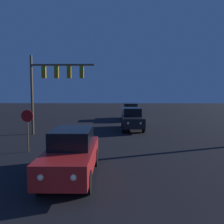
{
  "coord_description": "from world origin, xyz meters",
  "views": [
    {
      "loc": [
        0.22,
        -2.7,
        3.23
      ],
      "look_at": [
        0.0,
        10.91,
        2.05
      ],
      "focal_mm": 40.0,
      "sensor_mm": 36.0,
      "label": 1
    }
  ],
  "objects_px": {
    "car_near": "(72,153)",
    "car_far": "(130,111)",
    "traffic_signal_mast": "(52,79)",
    "car_mid": "(132,119)",
    "stop_sign": "(27,123)"
  },
  "relations": [
    {
      "from": "car_near",
      "to": "car_far",
      "type": "xyz_separation_m",
      "value": [
        3.24,
        18.65,
        0.0
      ]
    },
    {
      "from": "car_far",
      "to": "traffic_signal_mast",
      "type": "bearing_deg",
      "value": 54.83
    },
    {
      "from": "car_mid",
      "to": "traffic_signal_mast",
      "type": "height_order",
      "value": "traffic_signal_mast"
    },
    {
      "from": "car_far",
      "to": "car_mid",
      "type": "bearing_deg",
      "value": 86.28
    },
    {
      "from": "car_near",
      "to": "car_mid",
      "type": "height_order",
      "value": "same"
    },
    {
      "from": "car_mid",
      "to": "car_far",
      "type": "distance_m",
      "value": 7.25
    },
    {
      "from": "car_near",
      "to": "traffic_signal_mast",
      "type": "bearing_deg",
      "value": -72.05
    },
    {
      "from": "car_far",
      "to": "traffic_signal_mast",
      "type": "distance_m",
      "value": 11.78
    },
    {
      "from": "car_near",
      "to": "stop_sign",
      "type": "distance_m",
      "value": 4.83
    },
    {
      "from": "car_far",
      "to": "car_near",
      "type": "bearing_deg",
      "value": 78.55
    },
    {
      "from": "car_mid",
      "to": "stop_sign",
      "type": "relative_size",
      "value": 2.13
    },
    {
      "from": "car_near",
      "to": "traffic_signal_mast",
      "type": "distance_m",
      "value": 10.18
    },
    {
      "from": "car_mid",
      "to": "traffic_signal_mast",
      "type": "xyz_separation_m",
      "value": [
        -6.01,
        -2.21,
        3.14
      ]
    },
    {
      "from": "stop_sign",
      "to": "car_mid",
      "type": "bearing_deg",
      "value": 52.14
    },
    {
      "from": "car_far",
      "to": "stop_sign",
      "type": "bearing_deg",
      "value": 65.76
    }
  ]
}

